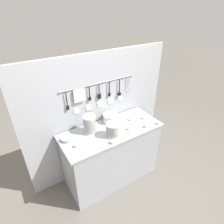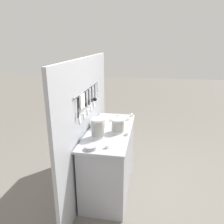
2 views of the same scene
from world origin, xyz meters
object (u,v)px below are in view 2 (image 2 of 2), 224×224
object	(u,v)px
cup_front_right	(132,115)
cup_back_right	(118,116)
bowl_stack_nested_right	(98,128)
cup_by_caddy	(111,120)
bowl_stack_short_front	(118,126)
steel_mixing_bowl	(90,148)
cup_centre	(128,119)
plate_stack	(99,122)
cup_beside_plates	(121,124)
cup_front_left	(107,146)
cup_mid_row	(127,134)

from	to	relation	value
cup_front_right	cup_back_right	distance (m)	0.23
bowl_stack_nested_right	cup_by_caddy	size ratio (longest dim) A/B	5.22
bowl_stack_short_front	cup_front_right	size ratio (longest dim) A/B	3.91
cup_by_caddy	bowl_stack_nested_right	bearing A→B (deg)	174.25
steel_mixing_bowl	cup_by_caddy	size ratio (longest dim) A/B	2.74
cup_front_right	cup_by_caddy	bearing A→B (deg)	133.44
bowl_stack_nested_right	cup_centre	world-z (taller)	bowl_stack_nested_right
plate_stack	cup_front_right	world-z (taller)	plate_stack
cup_beside_plates	cup_centre	xyz separation A→B (m)	(0.22, -0.08, 0.00)
cup_beside_plates	cup_by_caddy	distance (m)	0.22
plate_stack	cup_by_caddy	bearing A→B (deg)	-26.51
cup_back_right	cup_centre	world-z (taller)	same
cup_front_left	steel_mixing_bowl	bearing A→B (deg)	108.68
steel_mixing_bowl	cup_beside_plates	world-z (taller)	steel_mixing_bowl
bowl_stack_nested_right	cup_front_left	distance (m)	0.33
bowl_stack_short_front	cup_beside_plates	xyz separation A→B (m)	(0.26, -0.01, -0.07)
cup_back_right	cup_front_left	xyz separation A→B (m)	(-1.08, -0.03, 0.00)
bowl_stack_short_front	cup_mid_row	world-z (taller)	bowl_stack_short_front
bowl_stack_nested_right	plate_stack	size ratio (longest dim) A/B	1.24
cup_front_left	cup_beside_plates	bearing A→B (deg)	-4.98
bowl_stack_nested_right	cup_front_left	xyz separation A→B (m)	(-0.27, -0.17, -0.10)
cup_by_caddy	cup_back_right	bearing A→B (deg)	-20.22
cup_back_right	cup_centre	xyz separation A→B (m)	(-0.12, -0.18, 0.00)
cup_back_right	cup_front_left	size ratio (longest dim) A/B	1.00
cup_by_caddy	bowl_stack_short_front	bearing A→B (deg)	-158.85
cup_beside_plates	cup_centre	world-z (taller)	same
cup_centre	cup_mid_row	distance (m)	0.56
cup_front_left	cup_mid_row	distance (m)	0.43
steel_mixing_bowl	cup_beside_plates	distance (m)	0.83
bowl_stack_short_front	plate_stack	size ratio (longest dim) A/B	0.93
steel_mixing_bowl	cup_mid_row	xyz separation A→B (m)	(0.45, -0.36, -0.00)
bowl_stack_nested_right	cup_by_caddy	world-z (taller)	bowl_stack_nested_right
cup_mid_row	cup_centre	bearing A→B (deg)	3.93
steel_mixing_bowl	cup_mid_row	distance (m)	0.58
cup_by_caddy	cup_front_left	xyz separation A→B (m)	(-0.88, -0.10, 0.00)
cup_back_right	cup_beside_plates	bearing A→B (deg)	-164.19
cup_centre	bowl_stack_nested_right	bearing A→B (deg)	155.82
cup_front_right	cup_mid_row	distance (m)	0.76
plate_stack	cup_front_left	world-z (taller)	plate_stack
cup_back_right	cup_centre	size ratio (longest dim) A/B	1.00
plate_stack	cup_front_left	distance (m)	0.67
cup_beside_plates	cup_mid_row	world-z (taller)	same
cup_by_caddy	cup_centre	xyz separation A→B (m)	(0.07, -0.25, 0.00)
cup_back_right	cup_by_caddy	bearing A→B (deg)	159.78
steel_mixing_bowl	cup_front_right	xyz separation A→B (m)	(1.21, -0.36, -0.00)
bowl_stack_short_front	cup_back_right	xyz separation A→B (m)	(0.60, 0.09, -0.07)
cup_beside_plates	cup_by_caddy	size ratio (longest dim) A/B	1.00
steel_mixing_bowl	cup_beside_plates	bearing A→B (deg)	-16.85
cup_front_right	cup_centre	bearing A→B (deg)	168.86
cup_back_right	steel_mixing_bowl	bearing A→B (deg)	172.81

